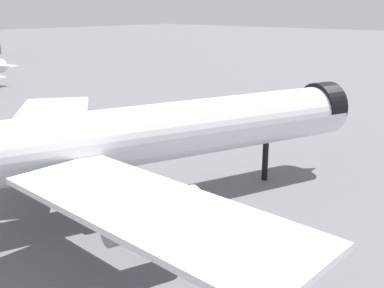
{
  "coord_description": "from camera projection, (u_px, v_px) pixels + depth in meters",
  "views": [
    {
      "loc": [
        -35.35,
        -37.84,
        22.31
      ],
      "look_at": [
        3.86,
        -2.35,
        6.63
      ],
      "focal_mm": 43.08,
      "sensor_mm": 36.0,
      "label": 1
    }
  ],
  "objects": [
    {
      "name": "baggage_tug_wing",
      "position": [
        162.0,
        121.0,
        90.34
      ],
      "size": [
        3.38,
        2.23,
        1.85
      ],
      "rotation": [
        0.0,
        0.0,
        6.16
      ],
      "color": "black",
      "rests_on": "ground"
    },
    {
      "name": "ground",
      "position": [
        156.0,
        199.0,
        55.81
      ],
      "size": [
        900.0,
        900.0,
        0.0
      ],
      "primitive_type": "plane",
      "color": "slate"
    },
    {
      "name": "service_truck_front",
      "position": [
        239.0,
        120.0,
        88.63
      ],
      "size": [
        3.78,
        5.92,
        3.0
      ],
      "rotation": [
        0.0,
        0.0,
        4.44
      ],
      "color": "black",
      "rests_on": "ground"
    },
    {
      "name": "airliner_near_gate",
      "position": [
        124.0,
        139.0,
        50.64
      ],
      "size": [
        66.88,
        59.54,
        19.22
      ],
      "rotation": [
        0.0,
        0.0,
        -0.33
      ],
      "color": "white",
      "rests_on": "ground"
    }
  ]
}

